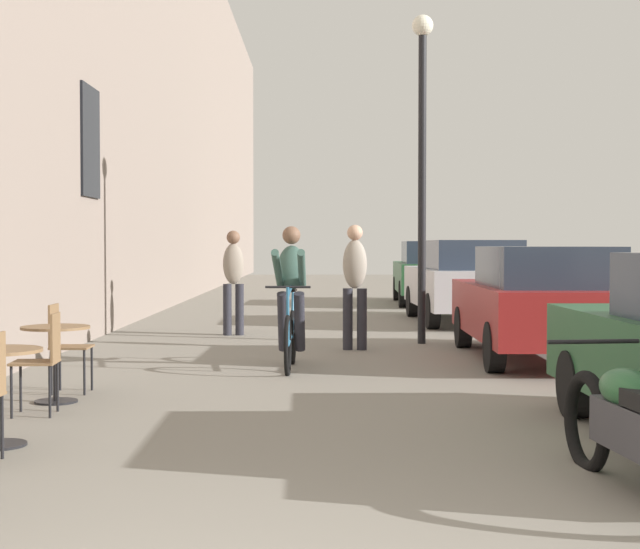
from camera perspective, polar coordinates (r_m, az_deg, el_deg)
name	(u,v)px	position (r m, az deg, el deg)	size (l,w,h in m)	color
building_facade_left	(107,23)	(17.98, -12.54, 14.37)	(0.54, 68.00, 10.83)	gray
cafe_table_far	(56,347)	(9.39, -15.37, -4.18)	(0.64, 0.64, 0.72)	black
cafe_chair_far_toward_street	(65,341)	(9.98, -14.89, -3.85)	(0.38, 0.38, 0.89)	black
cafe_chair_far_toward_wall	(44,356)	(8.74, -16.04, -4.65)	(0.40, 0.40, 0.89)	black
cyclist_on_bicycle	(291,301)	(11.60, -1.70, -1.56)	(0.52, 1.76, 1.74)	black
pedestrian_near	(355,279)	(13.53, 2.11, -0.29)	(0.36, 0.26, 1.76)	#26262D
pedestrian_mid	(234,276)	(15.78, -5.12, -0.11)	(0.37, 0.29, 1.71)	#26262D
street_lamp	(423,136)	(14.55, 6.11, 8.18)	(0.32, 0.32, 4.90)	black
parked_car_second	(540,301)	(12.67, 12.89, -1.55)	(1.79, 4.13, 1.46)	maroon
parked_car_third	(467,280)	(18.41, 8.70, -0.33)	(1.95, 4.44, 1.56)	#B7B7BC
parked_car_fourth	(434,272)	(24.06, 6.79, 0.17)	(1.97, 4.45, 1.56)	#23512D
parked_motorcycle	(635,427)	(6.05, 18.19, -8.61)	(0.62, 2.14, 0.92)	black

